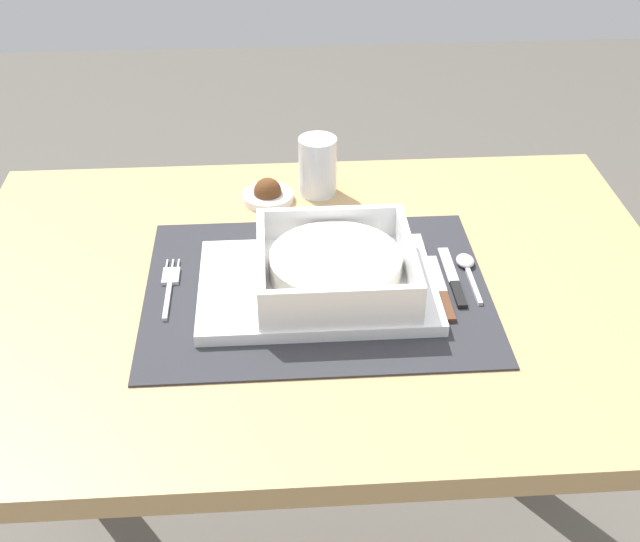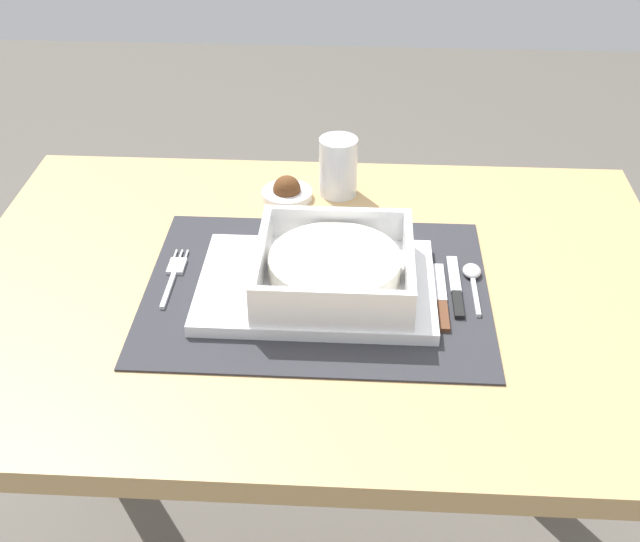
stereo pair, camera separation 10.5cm
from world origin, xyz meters
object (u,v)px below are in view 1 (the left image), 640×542
dining_table (316,348)px  fork (170,283)px  bread_knife (442,292)px  drinking_glass (318,169)px  butter_knife (454,280)px  porridge_bowl (335,267)px  spoon (467,266)px  condiment_saucer (268,194)px

dining_table → fork: (-0.19, 0.00, 0.12)m
bread_knife → drinking_glass: 0.32m
bread_knife → fork: bearing=177.2°
butter_knife → bread_knife: 0.03m
porridge_bowl → fork: (-0.21, 0.03, -0.03)m
butter_knife → bread_knife: bearing=-127.4°
drinking_glass → spoon: bearing=-50.8°
porridge_bowl → bread_knife: porridge_bowl is taller
drinking_glass → bread_knife: bearing=-63.3°
bread_knife → drinking_glass: size_ratio=1.53×
spoon → drinking_glass: drinking_glass is taller
porridge_bowl → bread_knife: 0.14m
dining_table → spoon: 0.24m
spoon → bread_knife: spoon is taller
fork → butter_knife: size_ratio=0.98×
butter_knife → drinking_glass: bearing=123.2°
condiment_saucer → butter_knife: bearing=-44.8°
drinking_glass → butter_knife: bearing=-57.9°
bread_knife → spoon: bearing=55.7°
porridge_bowl → spoon: size_ratio=1.78×
fork → spoon: (0.39, 0.01, 0.00)m
spoon → condiment_saucer: bearing=144.2°
fork → condiment_saucer: bearing=59.6°
condiment_saucer → drinking_glass: bearing=14.6°
spoon → drinking_glass: (-0.18, 0.23, 0.03)m
drinking_glass → condiment_saucer: (-0.08, -0.02, -0.03)m
bread_knife → drinking_glass: bearing=120.9°
butter_knife → fork: bearing=178.2°
dining_table → butter_knife: size_ratio=7.10×
fork → drinking_glass: (0.21, 0.24, 0.03)m
dining_table → butter_knife: 0.21m
fork → spoon: bearing=2.0°
porridge_bowl → spoon: porridge_bowl is taller
dining_table → fork: bearing=179.4°
butter_knife → bread_knife: size_ratio=0.97×
drinking_glass → porridge_bowl: bearing=-88.8°
fork → spoon: 0.39m
fork → drinking_glass: drinking_glass is taller
dining_table → condiment_saucer: (-0.06, 0.22, 0.12)m
butter_knife → drinking_glass: size_ratio=1.48×
fork → butter_knife: 0.37m
butter_knife → spoon: bearing=52.5°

